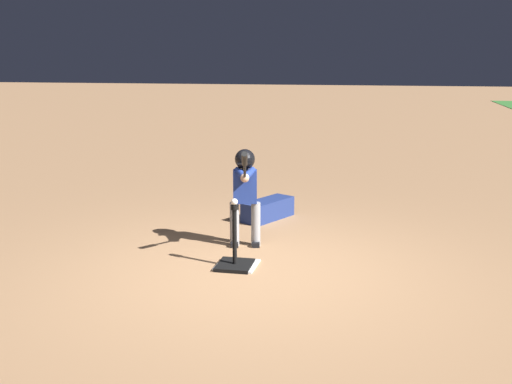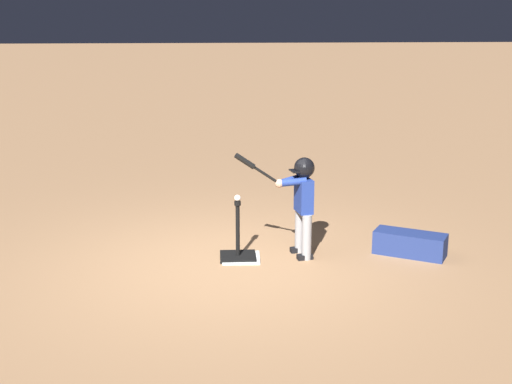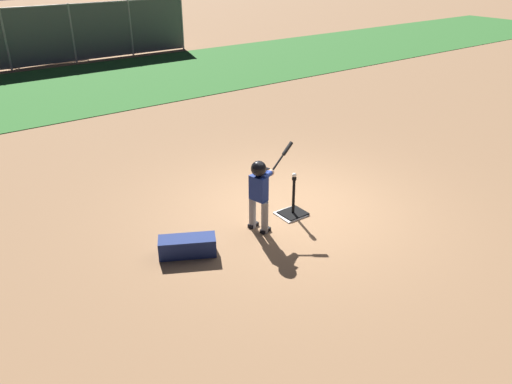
{
  "view_description": "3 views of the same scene",
  "coord_description": "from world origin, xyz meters",
  "px_view_note": "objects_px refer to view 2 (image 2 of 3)",
  "views": [
    {
      "loc": [
        5.97,
        1.19,
        2.27
      ],
      "look_at": [
        -0.25,
        -0.06,
        0.83
      ],
      "focal_mm": 42.0,
      "sensor_mm": 36.0,
      "label": 1
    },
    {
      "loc": [
        0.1,
        7.67,
        2.95
      ],
      "look_at": [
        -0.35,
        -0.23,
        0.82
      ],
      "focal_mm": 50.0,
      "sensor_mm": 36.0,
      "label": 2
    },
    {
      "loc": [
        -5.13,
        -5.91,
        4.1
      ],
      "look_at": [
        -0.92,
        -0.27,
        0.66
      ],
      "focal_mm": 35.0,
      "sensor_mm": 36.0,
      "label": 3
    }
  ],
  "objects_px": {
    "baseball": "(238,198)",
    "equipment_bag": "(410,244)",
    "batter_child": "(301,194)",
    "batting_tee": "(238,250)"
  },
  "relations": [
    {
      "from": "baseball",
      "to": "equipment_bag",
      "type": "height_order",
      "value": "baseball"
    },
    {
      "from": "batter_child",
      "to": "batting_tee",
      "type": "bearing_deg",
      "value": 3.52
    },
    {
      "from": "batting_tee",
      "to": "baseball",
      "type": "bearing_deg",
      "value": 180.0
    },
    {
      "from": "batting_tee",
      "to": "baseball",
      "type": "height_order",
      "value": "baseball"
    },
    {
      "from": "batter_child",
      "to": "equipment_bag",
      "type": "xyz_separation_m",
      "value": [
        -1.31,
        0.05,
        -0.63
      ]
    },
    {
      "from": "batting_tee",
      "to": "batter_child",
      "type": "relative_size",
      "value": 0.54
    },
    {
      "from": "batting_tee",
      "to": "equipment_bag",
      "type": "distance_m",
      "value": 2.06
    },
    {
      "from": "batter_child",
      "to": "baseball",
      "type": "height_order",
      "value": "batter_child"
    },
    {
      "from": "batter_child",
      "to": "equipment_bag",
      "type": "bearing_deg",
      "value": 178.01
    },
    {
      "from": "batter_child",
      "to": "equipment_bag",
      "type": "distance_m",
      "value": 1.45
    }
  ]
}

